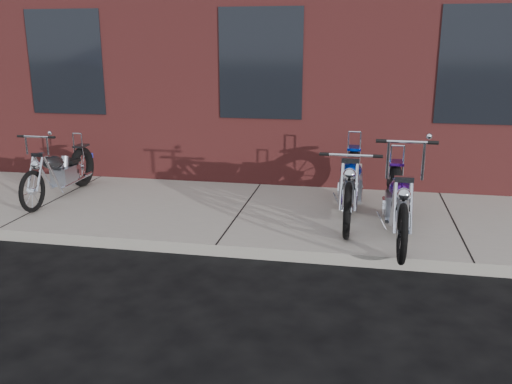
# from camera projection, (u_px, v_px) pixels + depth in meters

# --- Properties ---
(ground) EXTENTS (120.00, 120.00, 0.00)m
(ground) POSITION_uv_depth(u_px,v_px,m) (216.00, 256.00, 6.65)
(ground) COLOR black
(ground) RESTS_ON ground
(sidewalk) EXTENTS (22.00, 3.00, 0.15)m
(sidewalk) POSITION_uv_depth(u_px,v_px,m) (242.00, 214.00, 8.05)
(sidewalk) COLOR #A0998D
(sidewalk) RESTS_ON ground
(chopper_purple) EXTENTS (0.59, 2.41, 1.35)m
(chopper_purple) POSITION_uv_depth(u_px,v_px,m) (398.00, 203.00, 6.81)
(chopper_purple) COLOR black
(chopper_purple) RESTS_ON sidewalk
(chopper_blue) EXTENTS (0.62, 2.52, 1.10)m
(chopper_blue) POSITION_uv_depth(u_px,v_px,m) (351.00, 185.00, 7.62)
(chopper_blue) COLOR black
(chopper_blue) RESTS_ON sidewalk
(chopper_third) EXTENTS (0.52, 2.14, 1.08)m
(chopper_third) POSITION_uv_depth(u_px,v_px,m) (61.00, 173.00, 8.58)
(chopper_third) COLOR black
(chopper_third) RESTS_ON sidewalk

